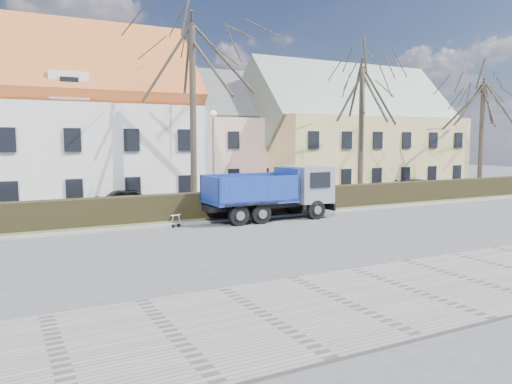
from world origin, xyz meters
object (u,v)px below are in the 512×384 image
parked_car_a (131,200)px  parked_car_b (420,186)px  streetlight (213,162)px  cart_frame (172,221)px  dump_truck (265,193)px

parked_car_a → parked_car_b: size_ratio=0.99×
streetlight → cart_frame: size_ratio=7.72×
streetlight → cart_frame: (-3.37, -2.97, -2.54)m
streetlight → dump_truck: bearing=-59.1°
streetlight → parked_car_a: bearing=135.9°
dump_truck → cart_frame: dump_truck is taller
cart_frame → parked_car_b: bearing=14.7°
dump_truck → parked_car_b: 17.56m
parked_car_a → cart_frame: bearing=-178.6°
parked_car_a → dump_truck: bearing=-141.2°
dump_truck → cart_frame: bearing=-177.6°
cart_frame → parked_car_a: size_ratio=0.19×
cart_frame → parked_car_a: (-0.30, 6.53, 0.32)m
streetlight → parked_car_b: bearing=8.5°
streetlight → parked_car_b: size_ratio=1.47×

